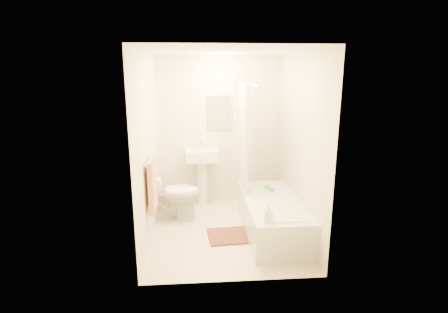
{
  "coord_description": "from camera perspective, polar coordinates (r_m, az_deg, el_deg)",
  "views": [
    {
      "loc": [
        -0.36,
        -4.44,
        2.17
      ],
      "look_at": [
        0.0,
        0.25,
        1.0
      ],
      "focal_mm": 28.0,
      "sensor_mm": 36.0,
      "label": 1
    }
  ],
  "objects": [
    {
      "name": "bath_mat",
      "position": [
        4.8,
        1.48,
        -12.76
      ],
      "size": [
        0.7,
        0.55,
        0.02
      ],
      "primitive_type": "cube",
      "rotation": [
        0.0,
        0.0,
        0.08
      ],
      "color": "#552720",
      "rests_on": "floor"
    },
    {
      "name": "wall_left",
      "position": [
        4.59,
        -12.3,
        1.44
      ],
      "size": [
        0.02,
        2.4,
        2.4
      ],
      "primitive_type": "cube",
      "color": "beige",
      "rests_on": "ground"
    },
    {
      "name": "toilet",
      "position": [
        5.23,
        -8.45,
        -6.01
      ],
      "size": [
        0.83,
        0.48,
        0.8
      ],
      "primitive_type": "imported",
      "rotation": [
        0.0,
        0.0,
        1.61
      ],
      "color": "white",
      "rests_on": "floor"
    },
    {
      "name": "toilet_paper",
      "position": [
        4.83,
        -10.98,
        -4.03
      ],
      "size": [
        0.11,
        0.12,
        0.12
      ],
      "primitive_type": "cylinder",
      "rotation": [
        0.0,
        1.57,
        0.0
      ],
      "color": "white",
      "rests_on": "wall_left"
    },
    {
      "name": "soap_bottle",
      "position": [
        4.09,
        7.25,
        -9.12
      ],
      "size": [
        0.11,
        0.11,
        0.21
      ],
      "primitive_type": "imported",
      "rotation": [
        0.0,
        0.0,
        -0.12
      ],
      "color": "white",
      "rests_on": "bathtub"
    },
    {
      "name": "scrub_brush",
      "position": [
        5.14,
        7.47,
        -5.23
      ],
      "size": [
        0.1,
        0.21,
        0.04
      ],
      "primitive_type": "cube",
      "rotation": [
        0.0,
        0.0,
        0.22
      ],
      "color": "green",
      "rests_on": "bathtub"
    },
    {
      "name": "floor",
      "position": [
        4.96,
        0.23,
        -12.0
      ],
      "size": [
        2.4,
        2.4,
        0.0
      ],
      "primitive_type": "plane",
      "color": "beige",
      "rests_on": "ground"
    },
    {
      "name": "towel_bar",
      "position": [
        4.37,
        -12.15,
        -0.53
      ],
      "size": [
        0.02,
        0.6,
        0.02
      ],
      "primitive_type": "cylinder",
      "rotation": [
        1.57,
        0.0,
        0.0
      ],
      "color": "silver",
      "rests_on": "wall_left"
    },
    {
      "name": "ceiling",
      "position": [
        4.46,
        0.26,
        16.92
      ],
      "size": [
        2.4,
        2.4,
        0.0
      ],
      "primitive_type": "plane",
      "color": "white",
      "rests_on": "ground"
    },
    {
      "name": "sink",
      "position": [
        5.75,
        -3.6,
        -2.9
      ],
      "size": [
        0.53,
        0.43,
        1.01
      ],
      "primitive_type": null,
      "rotation": [
        0.0,
        0.0,
        0.03
      ],
      "color": "white",
      "rests_on": "floor"
    },
    {
      "name": "curtain_rod",
      "position": [
        4.59,
        3.96,
        11.81
      ],
      "size": [
        0.03,
        1.7,
        0.03
      ],
      "primitive_type": "cylinder",
      "rotation": [
        1.57,
        0.0,
        0.0
      ],
      "color": "silver",
      "rests_on": "wall_back"
    },
    {
      "name": "bathtub",
      "position": [
        4.86,
        7.89,
        -9.61
      ],
      "size": [
        0.73,
        1.67,
        0.47
      ],
      "primitive_type": null,
      "color": "silver",
      "rests_on": "floor"
    },
    {
      "name": "wall_back",
      "position": [
        5.74,
        -0.73,
        4.22
      ],
      "size": [
        2.0,
        0.02,
        2.4
      ],
      "primitive_type": "cube",
      "color": "beige",
      "rests_on": "ground"
    },
    {
      "name": "shower_curtain",
      "position": [
        5.08,
        3.17,
        3.15
      ],
      "size": [
        0.04,
        0.8,
        1.55
      ],
      "primitive_type": "cube",
      "color": "silver",
      "rests_on": "curtain_rod"
    },
    {
      "name": "wall_right",
      "position": [
        4.75,
        12.37,
        1.84
      ],
      "size": [
        0.02,
        2.4,
        2.4
      ],
      "primitive_type": "cube",
      "color": "beige",
      "rests_on": "ground"
    },
    {
      "name": "towel",
      "position": [
        4.45,
        -11.55,
        -4.52
      ],
      "size": [
        0.06,
        0.45,
        0.66
      ],
      "primitive_type": "cube",
      "color": "#CC7266",
      "rests_on": "towel_bar"
    },
    {
      "name": "mirror",
      "position": [
        5.67,
        -0.72,
        7.18
      ],
      "size": [
        0.4,
        0.03,
        0.55
      ],
      "primitive_type": "cube",
      "color": "white",
      "rests_on": "wall_back"
    }
  ]
}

